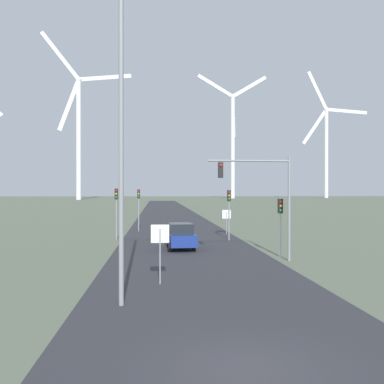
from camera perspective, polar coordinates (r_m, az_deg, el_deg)
The scene contains 14 objects.
ground_plane at distance 11.34m, azimuth 6.90°, elevation -21.26°, with size 600.00×600.00×0.00m, color #5B6651.
road_surface at distance 58.53m, azimuth -2.43°, elevation -3.85°, with size 10.00×240.00×0.01m.
streetlamp at distance 16.67m, azimuth -8.98°, elevation 11.52°, with size 3.04×0.32×12.20m.
stop_sign_near at distance 19.98m, azimuth -4.08°, elevation -6.41°, with size 0.81×0.07×2.64m.
stop_sign_far at distance 42.29m, azimuth 4.41°, elevation -3.24°, with size 0.81×0.07×2.31m.
traffic_light_post_near_left at distance 37.88m, azimuth -9.59°, elevation -1.32°, with size 0.28×0.34×4.30m.
traffic_light_post_near_right at distance 28.48m, azimuth 11.16°, elevation -2.79°, with size 0.28×0.34×3.63m.
traffic_light_post_mid_left at distance 45.78m, azimuth -6.79°, elevation -1.10°, with size 0.28×0.33×4.24m.
traffic_light_post_mid_right at distance 37.38m, azimuth 4.72°, elevation -1.48°, with size 0.28×0.34×4.16m.
traffic_light_mast_overhead at distance 26.55m, azimuth 8.79°, elevation 0.73°, with size 4.86×0.34×6.13m.
car_approaching at distance 31.77m, azimuth -1.45°, elevation -5.64°, with size 2.11×4.22×1.83m.
wind_turbine_left at distance 206.98m, azimuth -14.20°, elevation 8.23°, with size 38.30×14.70×72.55m.
wind_turbine_center at distance 237.09m, azimuth 5.20°, elevation 7.07°, with size 37.29×4.62×64.92m.
wind_turbine_right at distance 259.85m, azimuth 16.68°, elevation 6.02°, with size 36.60×2.60×69.89m.
Camera 1 is at (-2.08, -10.34, 4.15)m, focal length 42.00 mm.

